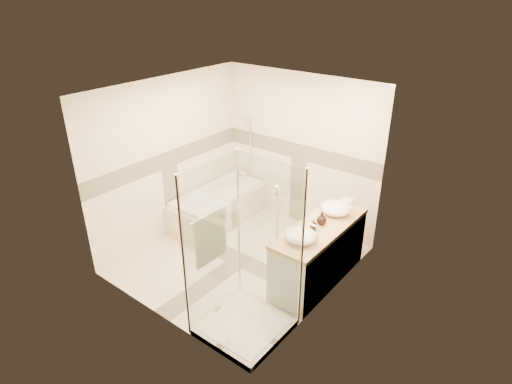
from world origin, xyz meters
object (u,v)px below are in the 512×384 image
Objects in this scene: vessel_sink_near at (336,208)px; vessel_sink_far at (300,235)px; bathtub at (218,205)px; amenity_bottle_a at (314,225)px; amenity_bottle_b at (322,219)px; vanity at (319,253)px; shower_enclosure at (241,288)px.

vessel_sink_far is (0.00, -0.88, -0.00)m from vessel_sink_near.
bathtub is 4.31× the size of vessel_sink_far.
amenity_bottle_a is (2.13, -0.51, 0.62)m from bathtub.
amenity_bottle_a is (0.00, 0.30, -0.00)m from vessel_sink_far.
vessel_sink_near is 0.37m from amenity_bottle_b.
bathtub is at bearing 171.81° from amenity_bottle_b.
vanity is (2.15, -0.35, 0.12)m from bathtub.
vessel_sink_far reaches higher than bathtub.
amenity_bottle_a is at bearing -90.00° from vessel_sink_near.
shower_enclosure is 1.41m from amenity_bottle_b.
shower_enclosure reaches higher than vessel_sink_near.
bathtub is 1.05× the size of vanity.
amenity_bottle_b is (0.27, 1.31, 0.43)m from shower_enclosure.
vessel_sink_far is 0.30m from amenity_bottle_a.
shower_enclosure reaches higher than amenity_bottle_a.
shower_enclosure is 1.76m from vessel_sink_near.
amenity_bottle_b reaches higher than vanity.
shower_enclosure is at bearing -99.19° from vessel_sink_near.
shower_enclosure is at bearing -103.76° from amenity_bottle_a.
amenity_bottle_a is at bearing 90.00° from vessel_sink_far.
vanity is 3.99× the size of vessel_sink_near.
vessel_sink_far is (-0.02, -0.46, 0.50)m from vanity.
amenity_bottle_b is at bearing 114.72° from vanity.
amenity_bottle_a is at bearing -97.27° from vanity.
vanity is at bearing 82.73° from amenity_bottle_a.
amenity_bottle_b reaches higher than amenity_bottle_a.
amenity_bottle_a is 0.89× the size of amenity_bottle_b.
vessel_sink_near reaches higher than vessel_sink_far.
vanity is at bearing 77.03° from shower_enclosure.
shower_enclosure is 11.89× the size of amenity_bottle_b.
vanity is 4.11× the size of vessel_sink_far.
vessel_sink_far is at bearing -92.48° from vanity.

